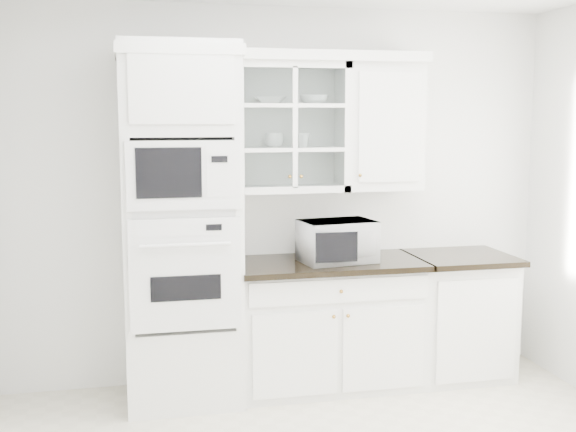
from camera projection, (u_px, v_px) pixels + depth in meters
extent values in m
cube|color=white|center=(281.00, 196.00, 5.25)|extent=(4.00, 0.02, 2.70)
cube|color=white|center=(181.00, 226.00, 4.81)|extent=(0.76, 0.65, 2.40)
cube|color=white|center=(186.00, 275.00, 4.52)|extent=(0.70, 0.03, 0.72)
cube|color=black|center=(186.00, 288.00, 4.52)|extent=(0.44, 0.01, 0.16)
cube|color=white|center=(184.00, 176.00, 4.44)|extent=(0.70, 0.03, 0.43)
cube|color=black|center=(169.00, 173.00, 4.40)|extent=(0.40, 0.01, 0.31)
cube|color=white|center=(328.00, 326.00, 5.16)|extent=(1.30, 0.60, 0.88)
cube|color=black|center=(330.00, 264.00, 5.06)|extent=(1.32, 0.67, 0.04)
cube|color=white|center=(457.00, 317.00, 5.37)|extent=(0.70, 0.60, 0.88)
cube|color=black|center=(461.00, 258.00, 5.27)|extent=(0.72, 0.67, 0.04)
cube|color=white|center=(290.00, 127.00, 5.04)|extent=(0.80, 0.33, 0.90)
cube|color=white|center=(290.00, 149.00, 5.06)|extent=(0.74, 0.29, 0.02)
cube|color=white|center=(290.00, 106.00, 5.02)|extent=(0.74, 0.29, 0.02)
cube|color=white|center=(381.00, 127.00, 5.19)|extent=(0.55, 0.33, 0.90)
cube|color=white|center=(276.00, 56.00, 4.93)|extent=(2.14, 0.38, 0.07)
imported|color=white|center=(336.00, 241.00, 5.03)|extent=(0.55, 0.48, 0.29)
imported|color=white|center=(271.00, 100.00, 4.97)|extent=(0.27, 0.27, 0.05)
imported|color=white|center=(314.00, 100.00, 5.03)|extent=(0.20, 0.20, 0.06)
imported|color=white|center=(274.00, 140.00, 5.02)|extent=(0.14, 0.14, 0.10)
imported|color=white|center=(302.00, 140.00, 5.06)|extent=(0.12, 0.12, 0.10)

